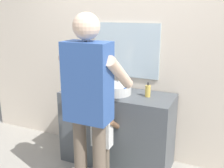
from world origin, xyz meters
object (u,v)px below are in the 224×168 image
at_px(toothbrush_cup, 90,84).
at_px(child_toddler, 102,134).
at_px(soap_bottle, 148,91).
at_px(adult_parent, 89,94).

height_order(toothbrush_cup, child_toddler, toothbrush_cup).
bearing_deg(child_toddler, toothbrush_cup, 131.27).
xyz_separation_m(soap_bottle, child_toddler, (-0.36, -0.42, -0.41)).
height_order(toothbrush_cup, adult_parent, adult_parent).
distance_m(toothbrush_cup, soap_bottle, 0.74).
relative_size(soap_bottle, child_toddler, 0.18).
bearing_deg(adult_parent, soap_bottle, 63.67).
bearing_deg(toothbrush_cup, adult_parent, -61.43).
distance_m(soap_bottle, child_toddler, 0.69).
relative_size(soap_bottle, adult_parent, 0.09).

